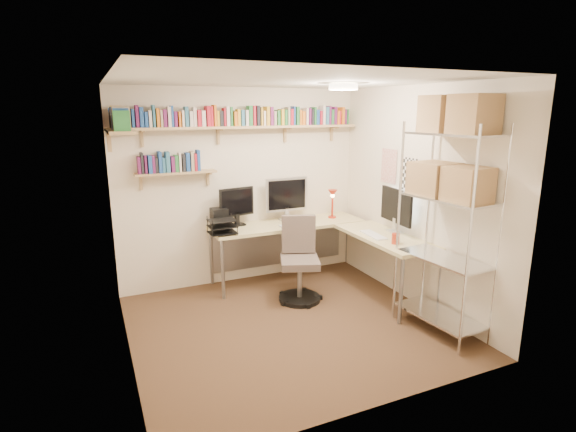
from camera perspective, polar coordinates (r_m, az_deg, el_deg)
The scene contains 6 objects.
ground at distance 4.91m, azimuth 0.22°, elevation -13.67°, with size 3.20×3.20×0.00m, color #432D1C.
room_shell at distance 4.43m, azimuth 0.29°, elevation 4.49°, with size 3.24×3.04×2.52m.
wall_shelves at distance 5.46m, azimuth -9.57°, elevation 10.98°, with size 3.12×1.09×0.80m.
corner_desk at distance 5.68m, azimuth 1.83°, elevation -1.47°, with size 2.24×2.04×1.36m.
office_chair at distance 5.38m, azimuth 1.46°, elevation -6.29°, with size 0.57×0.58×1.00m.
wire_rack at distance 4.57m, azimuth 20.05°, elevation 5.82°, with size 0.53×0.95×2.37m.
Camera 1 is at (-1.81, -3.98, 2.24)m, focal length 28.00 mm.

